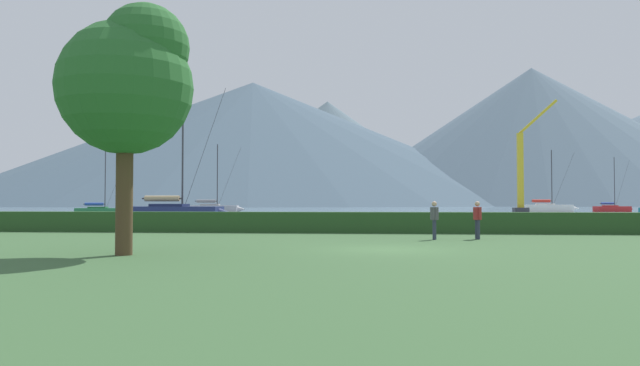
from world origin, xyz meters
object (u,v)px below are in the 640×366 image
at_px(person_seated_viewer, 434,217).
at_px(park_tree, 130,80).
at_px(sailboat_slip_6, 613,208).
at_px(sailboat_slip_2, 214,208).
at_px(sailboat_slip_5, 176,212).
at_px(sailboat_slip_0, 102,211).
at_px(dock_crane, 522,177).
at_px(person_standing_walker, 477,217).
at_px(sailboat_slip_1, 549,208).

distance_m(person_seated_viewer, park_tree, 13.82).
xyz_separation_m(sailboat_slip_6, park_tree, (-46.49, -85.40, 4.82)).
distance_m(sailboat_slip_2, sailboat_slip_6, 65.01).
distance_m(sailboat_slip_5, person_seated_viewer, 30.04).
xyz_separation_m(sailboat_slip_0, sailboat_slip_5, (15.89, -19.67, 0.22)).
distance_m(sailboat_slip_5, dock_crane, 55.53).
xyz_separation_m(sailboat_slip_2, sailboat_slip_6, (62.24, 18.76, -0.13)).
height_order(person_standing_walker, park_tree, park_tree).
height_order(sailboat_slip_2, dock_crane, dock_crane).
relative_size(sailboat_slip_1, sailboat_slip_2, 1.00).
bearing_deg(sailboat_slip_2, sailboat_slip_0, -126.90).
height_order(sailboat_slip_0, sailboat_slip_6, sailboat_slip_6).
relative_size(sailboat_slip_1, sailboat_slip_6, 1.10).
bearing_deg(sailboat_slip_2, person_seated_viewer, -71.82).
height_order(person_standing_walker, dock_crane, dock_crane).
xyz_separation_m(sailboat_slip_2, sailboat_slip_5, (6.48, -35.21, 0.08)).
distance_m(sailboat_slip_2, dock_crane, 44.96).
bearing_deg(dock_crane, sailboat_slip_6, 37.58).
height_order(sailboat_slip_0, dock_crane, dock_crane).
relative_size(sailboat_slip_1, person_standing_walker, 6.02).
height_order(sailboat_slip_0, park_tree, sailboat_slip_0).
xyz_separation_m(sailboat_slip_5, sailboat_slip_6, (55.76, 53.98, -0.21)).
height_order(sailboat_slip_0, person_standing_walker, sailboat_slip_0).
distance_m(sailboat_slip_0, sailboat_slip_2, 18.17).
bearing_deg(park_tree, sailboat_slip_1, 66.60).
xyz_separation_m(sailboat_slip_1, sailboat_slip_2, (-50.73, -14.19, -0.01)).
bearing_deg(sailboat_slip_1, sailboat_slip_0, -148.61).
xyz_separation_m(person_seated_viewer, park_tree, (-10.04, -8.42, 4.40)).
bearing_deg(park_tree, person_standing_walker, 36.64).
distance_m(sailboat_slip_5, park_tree, 33.09).
bearing_deg(sailboat_slip_0, sailboat_slip_2, 48.75).
distance_m(sailboat_slip_0, park_tree, 57.16).
distance_m(sailboat_slip_0, sailboat_slip_6, 79.44).
distance_m(sailboat_slip_1, dock_crane, 11.95).
xyz_separation_m(person_standing_walker, park_tree, (-11.93, -8.87, 4.40)).
distance_m(sailboat_slip_1, person_seated_viewer, 76.59).
relative_size(sailboat_slip_0, sailboat_slip_2, 0.79).
bearing_deg(sailboat_slip_1, sailboat_slip_2, -159.29).
relative_size(sailboat_slip_2, person_seated_viewer, 6.02).
bearing_deg(person_seated_viewer, sailboat_slip_2, 127.17).
xyz_separation_m(sailboat_slip_1, dock_crane, (-6.28, -9.13, 4.49)).
xyz_separation_m(sailboat_slip_1, person_standing_walker, (-23.05, -71.96, 0.28)).
bearing_deg(person_standing_walker, person_seated_viewer, 179.76).
bearing_deg(sailboat_slip_0, sailboat_slip_1, 16.26).
bearing_deg(sailboat_slip_2, sailboat_slip_1, 9.92).
relative_size(person_standing_walker, dock_crane, 0.10).
height_order(sailboat_slip_0, person_seated_viewer, sailboat_slip_0).
bearing_deg(person_standing_walker, sailboat_slip_2, 101.82).
bearing_deg(park_tree, person_seated_viewer, 39.98).
distance_m(sailboat_slip_0, dock_crane, 57.85).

